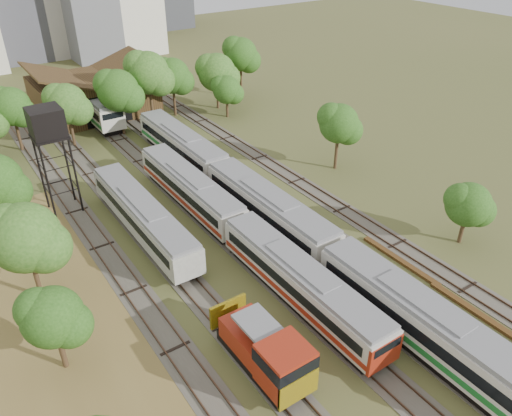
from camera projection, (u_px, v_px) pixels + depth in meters
ground at (414, 371)px, 32.40m from camera, size 240.00×240.00×0.00m
tracks at (213, 209)px, 49.75m from camera, size 24.60×80.00×0.19m
railcar_red_set at (238, 230)px, 43.32m from camera, size 2.83×34.57×3.50m
railcar_green_set at (269, 210)px, 45.83m from camera, size 3.03×52.08×3.75m
railcar_rear at (93, 105)px, 69.92m from camera, size 3.30×16.08×4.09m
shunter_locomotive at (269, 354)px, 31.21m from camera, size 2.90×8.10×3.80m
old_grey_coach at (143, 217)px, 44.97m from camera, size 2.82×18.00×3.48m
water_tower at (47, 126)px, 45.26m from camera, size 3.04×3.04×10.52m
rail_pile_near at (476, 312)px, 36.91m from camera, size 0.53×7.93×0.26m
rail_pile_far at (400, 260)px, 42.34m from camera, size 0.51×8.11×0.26m
maintenance_shed at (94, 94)px, 71.46m from camera, size 16.45×11.55×7.58m
tree_band_left at (9, 274)px, 32.59m from camera, size 8.97×62.46×8.44m
tree_band_far at (134, 84)px, 65.96m from camera, size 42.21×9.24×9.82m
tree_band_right at (326, 129)px, 55.90m from camera, size 5.75×42.62×7.68m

